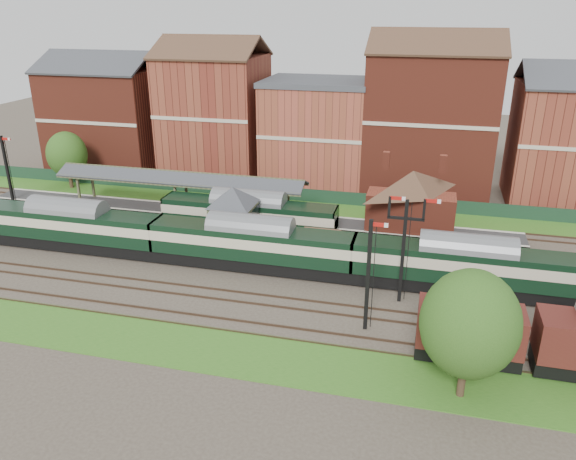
% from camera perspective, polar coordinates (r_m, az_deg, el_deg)
% --- Properties ---
extents(ground, '(160.00, 160.00, 0.00)m').
position_cam_1_polar(ground, '(47.25, -3.27, -4.00)').
color(ground, '#473D33').
rests_on(ground, ground).
extents(grass_back, '(90.00, 4.50, 0.06)m').
position_cam_1_polar(grass_back, '(61.50, 1.16, 2.36)').
color(grass_back, '#2D6619').
rests_on(grass_back, ground).
extents(grass_front, '(90.00, 5.00, 0.06)m').
position_cam_1_polar(grass_front, '(37.48, -8.83, -11.74)').
color(grass_front, '#2D6619').
rests_on(grass_front, ground).
extents(fence, '(90.00, 0.12, 1.50)m').
position_cam_1_polar(fence, '(63.11, 1.57, 3.57)').
color(fence, '#193823').
rests_on(fence, ground).
extents(platform, '(55.00, 3.40, 1.00)m').
position_cam_1_polar(platform, '(57.02, -5.17, 1.17)').
color(platform, '#2D2D2D').
rests_on(platform, ground).
extents(signal_box, '(5.40, 5.40, 6.00)m').
position_cam_1_polar(signal_box, '(49.72, -5.54, 1.29)').
color(signal_box, '#55694B').
rests_on(signal_box, ground).
extents(brick_hut, '(3.20, 2.64, 2.94)m').
position_cam_1_polar(brick_hut, '(48.51, 3.49, -1.74)').
color(brick_hut, maroon).
rests_on(brick_hut, ground).
extents(station_building, '(8.10, 8.10, 5.90)m').
position_cam_1_polar(station_building, '(52.92, 12.39, 3.04)').
color(station_building, maroon).
rests_on(station_building, platform).
extents(canopy, '(26.00, 3.89, 4.08)m').
position_cam_1_polar(canopy, '(57.93, -10.95, 5.45)').
color(canopy, '#494D30').
rests_on(canopy, platform).
extents(semaphore_bracket, '(3.60, 0.25, 8.18)m').
position_cam_1_polar(semaphore_bracket, '(41.21, 11.72, -1.41)').
color(semaphore_bracket, black).
rests_on(semaphore_bracket, ground).
extents(semaphore_platform_end, '(1.23, 0.25, 8.00)m').
position_cam_1_polar(semaphore_platform_end, '(66.85, -26.58, 5.33)').
color(semaphore_platform_end, black).
rests_on(semaphore_platform_end, ground).
extents(semaphore_siding, '(1.23, 0.25, 8.00)m').
position_cam_1_polar(semaphore_siding, '(37.42, 8.18, -4.45)').
color(semaphore_siding, black).
rests_on(semaphore_siding, ground).
extents(town_backdrop, '(69.00, 10.00, 16.00)m').
position_cam_1_polar(town_backdrop, '(68.15, 2.80, 10.38)').
color(town_backdrop, maroon).
rests_on(town_backdrop, ground).
extents(dmu_train, '(51.04, 2.69, 3.92)m').
position_cam_1_polar(dmu_train, '(46.40, -3.78, -1.39)').
color(dmu_train, black).
rests_on(dmu_train, ground).
extents(platform_railcar, '(16.66, 2.63, 3.84)m').
position_cam_1_polar(platform_railcar, '(52.81, -4.00, 1.52)').
color(platform_railcar, black).
rests_on(platform_railcar, ground).
extents(goods_van_a, '(6.30, 2.73, 3.82)m').
position_cam_1_polar(goods_van_a, '(36.66, 17.95, -9.54)').
color(goods_van_a, black).
rests_on(goods_van_a, ground).
extents(tree_far, '(5.34, 5.34, 7.80)m').
position_cam_1_polar(tree_far, '(32.06, 17.98, -9.08)').
color(tree_far, '#382619').
rests_on(tree_far, ground).
extents(tree_back, '(4.69, 4.69, 6.85)m').
position_cam_1_polar(tree_back, '(71.90, -21.55, 7.15)').
color(tree_back, '#382619').
rests_on(tree_back, ground).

